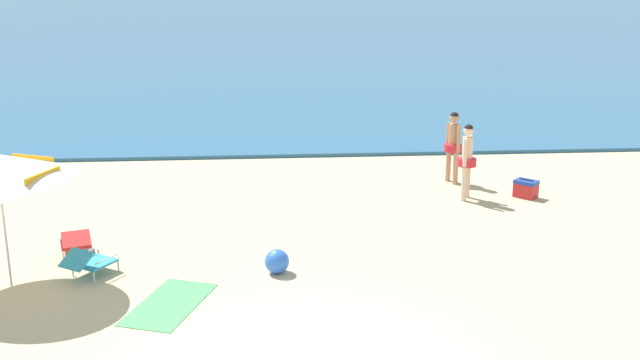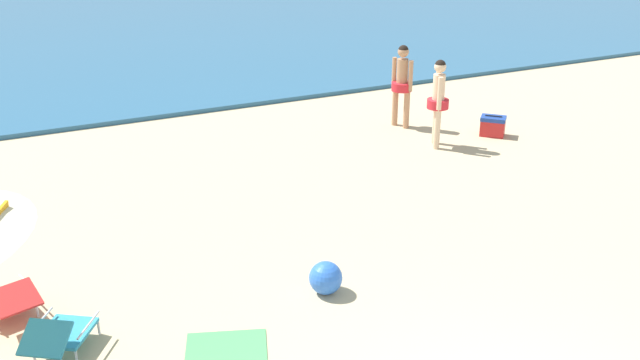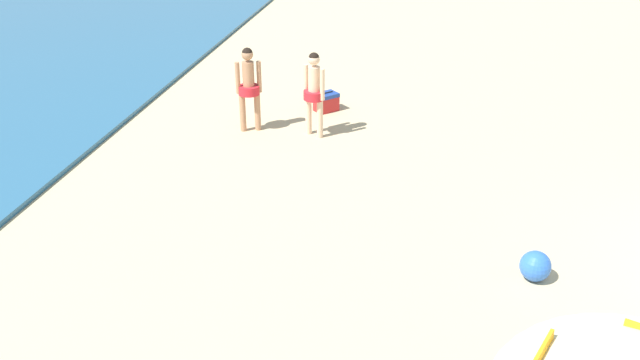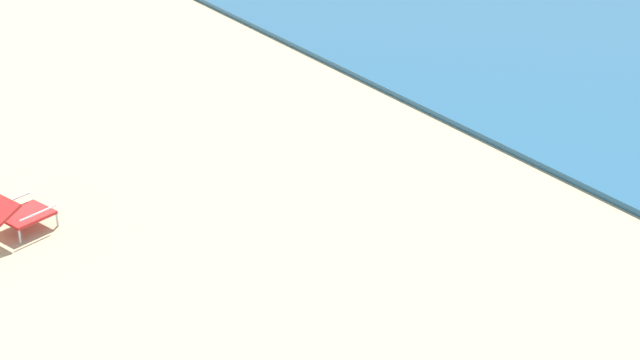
% 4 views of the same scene
% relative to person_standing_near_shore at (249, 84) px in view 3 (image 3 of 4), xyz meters
% --- Properties ---
extents(person_standing_near_shore, '(0.42, 0.49, 1.74)m').
position_rel_person_standing_near_shore_xyz_m(person_standing_near_shore, '(0.00, 0.00, 0.00)').
color(person_standing_near_shore, tan).
rests_on(person_standing_near_shore, ground).
extents(person_standing_beside, '(0.42, 0.46, 1.72)m').
position_rel_person_standing_near_shore_xyz_m(person_standing_beside, '(-0.01, -1.34, -0.01)').
color(person_standing_beside, beige).
rests_on(person_standing_beside, ground).
extents(cooler_box, '(0.60, 0.60, 0.43)m').
position_rel_person_standing_near_shore_xyz_m(cooler_box, '(1.40, -1.32, -0.80)').
color(cooler_box, red).
rests_on(cooler_box, ground).
extents(beach_ball, '(0.43, 0.43, 0.43)m').
position_rel_person_standing_near_shore_xyz_m(beach_ball, '(-4.35, -5.29, -0.79)').
color(beach_ball, blue).
rests_on(beach_ball, ground).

